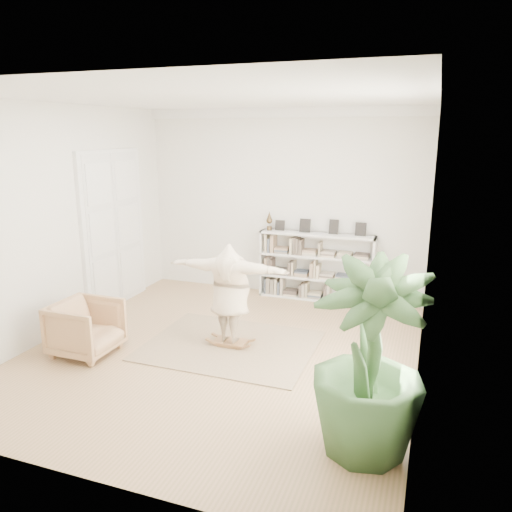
{
  "coord_description": "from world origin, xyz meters",
  "views": [
    {
      "loc": [
        2.78,
        -6.25,
        3.17
      ],
      "look_at": [
        0.39,
        0.4,
        1.4
      ],
      "focal_mm": 35.0,
      "sensor_mm": 36.0,
      "label": 1
    }
  ],
  "objects": [
    {
      "name": "floor",
      "position": [
        0.0,
        0.0,
        0.0
      ],
      "size": [
        6.0,
        6.0,
        0.0
      ],
      "primitive_type": "plane",
      "color": "olive",
      "rests_on": "ground"
    },
    {
      "name": "room_shell",
      "position": [
        0.0,
        2.94,
        3.51
      ],
      "size": [
        6.0,
        6.0,
        6.0
      ],
      "color": "silver",
      "rests_on": "floor"
    },
    {
      "name": "bookshelf",
      "position": [
        0.74,
        2.82,
        0.64
      ],
      "size": [
        2.2,
        0.35,
        1.64
      ],
      "color": "silver",
      "rests_on": "floor"
    },
    {
      "name": "person",
      "position": [
        0.04,
        0.22,
        0.88
      ],
      "size": [
        1.86,
        0.51,
        1.51
      ],
      "primitive_type": "imported",
      "rotation": [
        0.0,
        0.0,
        3.14
      ],
      "color": "beige",
      "rests_on": "rocker_board"
    },
    {
      "name": "houseplant",
      "position": [
        2.3,
        -1.67,
        1.01
      ],
      "size": [
        1.2,
        1.2,
        2.01
      ],
      "primitive_type": "imported",
      "rotation": [
        0.0,
        0.0,
        -0.07
      ],
      "color": "#31542A",
      "rests_on": "floor"
    },
    {
      "name": "rocker_board",
      "position": [
        0.04,
        0.22,
        0.07
      ],
      "size": [
        0.5,
        0.3,
        0.11
      ],
      "rotation": [
        0.0,
        0.0,
        -0.0
      ],
      "color": "brown",
      "rests_on": "rug"
    },
    {
      "name": "rug",
      "position": [
        0.04,
        0.22,
        0.01
      ],
      "size": [
        2.51,
        2.01,
        0.02
      ],
      "primitive_type": "cube",
      "rotation": [
        0.0,
        0.0,
        -0.0
      ],
      "color": "tan",
      "rests_on": "floor"
    },
    {
      "name": "armchair",
      "position": [
        -1.83,
        -0.72,
        0.4
      ],
      "size": [
        0.88,
        0.85,
        0.79
      ],
      "primitive_type": "imported",
      "rotation": [
        0.0,
        0.0,
        1.57
      ],
      "color": "tan",
      "rests_on": "floor"
    },
    {
      "name": "doors",
      "position": [
        -2.7,
        1.3,
        1.4
      ],
      "size": [
        0.09,
        1.78,
        2.92
      ],
      "color": "white",
      "rests_on": "floor"
    }
  ]
}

